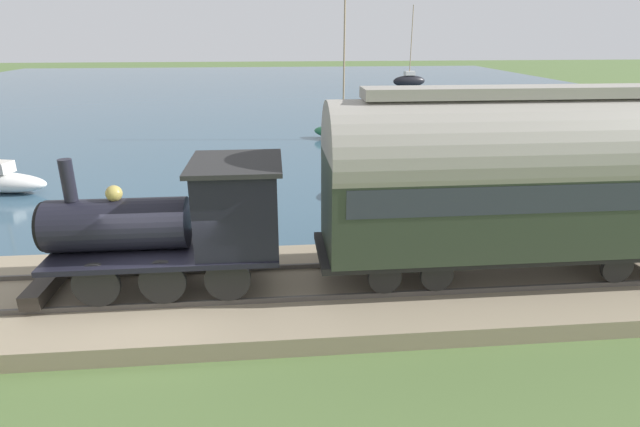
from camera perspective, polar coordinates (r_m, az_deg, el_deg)
ground_plane at (r=12.24m, az=-16.56°, el=-10.91°), size 200.00×200.00×0.00m
harbor_water at (r=53.70m, az=-8.14°, el=13.42°), size 80.00×80.00×0.01m
rail_embankment at (r=12.48m, az=-16.33°, el=-9.14°), size 4.61×56.00×0.54m
steam_locomotive at (r=11.58m, az=-15.10°, el=-0.60°), size 2.24×5.64×3.07m
passenger_coach at (r=12.55m, az=22.28°, el=3.93°), size 2.50×9.65×4.47m
sailboat_green at (r=30.12m, az=2.64°, el=9.38°), size 2.72×3.79×8.28m
sailboat_black at (r=60.26m, az=10.15°, el=14.76°), size 1.75×3.97×8.79m
rowboat_mid_harbor at (r=22.15m, az=10.81°, el=4.40°), size 2.04×2.27×0.50m
rowboat_far_out at (r=19.84m, az=2.84°, el=2.85°), size 2.04×1.73×0.48m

